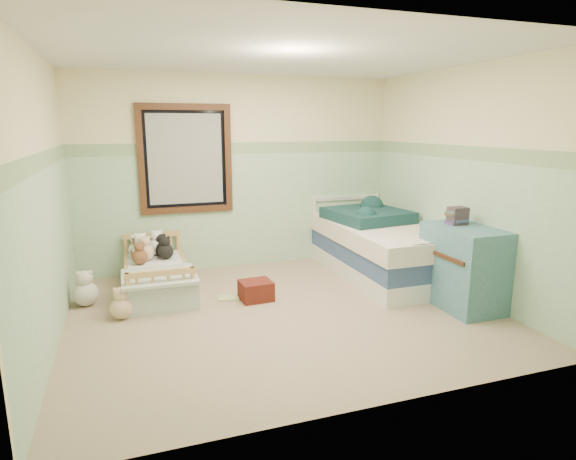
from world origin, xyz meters
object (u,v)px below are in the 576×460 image
object	(u,v)px
dresser	(463,267)
plush_floor_tan	(121,308)
plush_floor_cream	(86,294)
red_pillow	(256,290)
floor_book	(228,298)
toddler_bed_frame	(157,284)
twin_bed_frame	(380,267)

from	to	relation	value
dresser	plush_floor_tan	bearing A→B (deg)	166.69
plush_floor_cream	plush_floor_tan	bearing A→B (deg)	-54.20
red_pillow	floor_book	distance (m)	0.32
plush_floor_tan	dresser	size ratio (longest dim) A/B	0.26
dresser	red_pillow	bearing A→B (deg)	156.31
toddler_bed_frame	dresser	size ratio (longest dim) A/B	1.64
plush_floor_cream	floor_book	bearing A→B (deg)	-11.38
dresser	floor_book	size ratio (longest dim) A/B	3.69
toddler_bed_frame	floor_book	xyz separation A→B (m)	(0.72, -0.50, -0.08)
plush_floor_cream	dresser	bearing A→B (deg)	-19.08
plush_floor_tan	floor_book	bearing A→B (deg)	10.18
toddler_bed_frame	plush_floor_tan	size ratio (longest dim) A/B	6.36
plush_floor_tan	dresser	xyz separation A→B (m)	(3.38, -0.80, 0.32)
toddler_bed_frame	floor_book	world-z (taller)	toddler_bed_frame
plush_floor_cream	floor_book	size ratio (longest dim) A/B	1.13
plush_floor_tan	floor_book	size ratio (longest dim) A/B	0.95
dresser	red_pillow	world-z (taller)	dresser
plush_floor_cream	twin_bed_frame	world-z (taller)	plush_floor_cream
floor_book	plush_floor_tan	bearing A→B (deg)	-159.16
twin_bed_frame	floor_book	world-z (taller)	twin_bed_frame
plush_floor_tan	floor_book	xyz separation A→B (m)	(1.11, 0.20, -0.10)
dresser	toddler_bed_frame	bearing A→B (deg)	153.38
twin_bed_frame	floor_book	size ratio (longest dim) A/B	9.10
toddler_bed_frame	floor_book	size ratio (longest dim) A/B	6.06
plush_floor_cream	floor_book	world-z (taller)	plush_floor_cream
toddler_bed_frame	red_pillow	xyz separation A→B (m)	(1.00, -0.62, 0.02)
toddler_bed_frame	twin_bed_frame	size ratio (longest dim) A/B	0.67
twin_bed_frame	red_pillow	distance (m)	1.75
toddler_bed_frame	red_pillow	size ratio (longest dim) A/B	4.15
plush_floor_cream	red_pillow	xyz separation A→B (m)	(1.74, -0.42, -0.02)
plush_floor_cream	toddler_bed_frame	bearing A→B (deg)	15.52
twin_bed_frame	plush_floor_tan	bearing A→B (deg)	-172.69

